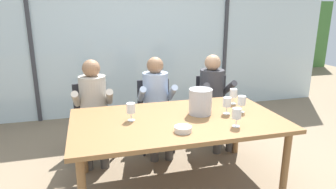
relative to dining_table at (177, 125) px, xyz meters
name	(u,v)px	position (x,y,z in m)	size (l,w,h in m)	color
ground	(155,143)	(0.00, 1.00, -0.66)	(14.00, 14.00, 0.00)	#847056
window_glass_panel	(136,38)	(0.00, 2.38, 0.64)	(7.25, 0.03, 2.60)	silver
window_mullion_left	(31,41)	(-1.63, 2.36, 0.64)	(0.06, 0.06, 2.60)	#38383D
window_mullion_right	(225,36)	(1.63, 2.36, 0.64)	(0.06, 0.06, 2.60)	#38383D
hillside_vineyard	(114,36)	(0.00, 6.42, 0.36)	(13.25, 2.40, 2.04)	#477A38
dining_table	(177,125)	(0.00, 0.00, 0.00)	(2.05, 1.16, 0.72)	olive
chair_near_curtain	(93,113)	(-0.80, 1.01, -0.15)	(0.50, 0.50, 0.88)	#232328
chair_left_of_center	(155,109)	(-0.01, 0.97, -0.15)	(0.46, 0.46, 0.88)	#232328
chair_center	(212,103)	(0.82, 1.01, -0.15)	(0.50, 0.50, 0.88)	#232328
person_beige_jumper	(93,103)	(-0.78, 0.86, 0.03)	(0.47, 0.62, 1.19)	#B7AD9E
person_pale_blue_shirt	(157,98)	(-0.01, 0.86, 0.03)	(0.48, 0.62, 1.19)	#9EB2D1
person_charcoal_jacket	(214,94)	(0.77, 0.86, 0.03)	(0.47, 0.62, 1.19)	#38383D
ice_bucket_primary	(200,101)	(0.26, 0.07, 0.20)	(0.24, 0.24, 0.26)	#B7B7BC
tasting_bowl	(183,129)	(-0.05, -0.33, 0.09)	(0.15, 0.15, 0.05)	silver
wine_glass_by_left_taster	(242,101)	(0.70, 0.01, 0.18)	(0.08, 0.08, 0.17)	silver
wine_glass_near_bucket	(131,109)	(-0.45, 0.07, 0.18)	(0.08, 0.08, 0.17)	silver
wine_glass_center_pour	(227,103)	(0.53, 0.00, 0.18)	(0.08, 0.08, 0.17)	silver
wine_glass_by_right_taster	(237,114)	(0.46, -0.34, 0.19)	(0.08, 0.08, 0.17)	silver
wine_glass_spare_empty	(233,93)	(0.75, 0.29, 0.19)	(0.08, 0.08, 0.17)	silver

